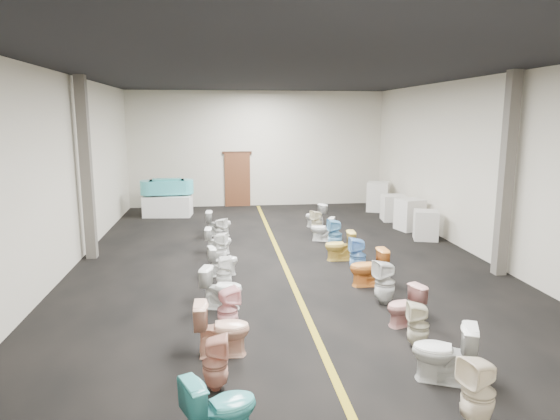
# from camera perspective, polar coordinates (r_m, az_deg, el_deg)

# --- Properties ---
(floor) EXTENTS (16.00, 16.00, 0.00)m
(floor) POSITION_cam_1_polar(r_m,az_deg,el_deg) (12.31, 0.35, -5.99)
(floor) COLOR black
(floor) RESTS_ON ground
(ceiling) EXTENTS (16.00, 16.00, 0.00)m
(ceiling) POSITION_cam_1_polar(r_m,az_deg,el_deg) (11.83, 0.37, 15.38)
(ceiling) COLOR black
(ceiling) RESTS_ON ground
(wall_back) EXTENTS (10.00, 0.00, 10.00)m
(wall_back) POSITION_cam_1_polar(r_m,az_deg,el_deg) (19.79, -2.61, 6.97)
(wall_back) COLOR beige
(wall_back) RESTS_ON ground
(wall_front) EXTENTS (10.00, 0.00, 10.00)m
(wall_front) POSITION_cam_1_polar(r_m,az_deg,el_deg) (4.19, 14.56, -7.51)
(wall_front) COLOR beige
(wall_front) RESTS_ON ground
(wall_left) EXTENTS (0.00, 16.00, 16.00)m
(wall_left) POSITION_cam_1_polar(r_m,az_deg,el_deg) (12.27, -23.53, 3.81)
(wall_left) COLOR beige
(wall_left) RESTS_ON ground
(wall_right) EXTENTS (0.00, 16.00, 16.00)m
(wall_right) POSITION_cam_1_polar(r_m,az_deg,el_deg) (13.44, 22.08, 4.44)
(wall_right) COLOR beige
(wall_right) RESTS_ON ground
(aisle_stripe) EXTENTS (0.12, 15.60, 0.01)m
(aisle_stripe) POSITION_cam_1_polar(r_m,az_deg,el_deg) (12.31, 0.35, -5.97)
(aisle_stripe) COLOR olive
(aisle_stripe) RESTS_ON floor
(back_door) EXTENTS (1.00, 0.10, 2.10)m
(back_door) POSITION_cam_1_polar(r_m,az_deg,el_deg) (19.80, -4.88, 3.46)
(back_door) COLOR #562D19
(back_door) RESTS_ON floor
(door_frame) EXTENTS (1.15, 0.08, 0.10)m
(door_frame) POSITION_cam_1_polar(r_m,az_deg,el_deg) (19.71, -4.93, 6.55)
(door_frame) COLOR #331C11
(door_frame) RESTS_ON back_door
(column_left) EXTENTS (0.25, 0.25, 4.50)m
(column_left) POSITION_cam_1_polar(r_m,az_deg,el_deg) (13.17, -21.27, 4.38)
(column_left) COLOR #59544C
(column_left) RESTS_ON floor
(column_right) EXTENTS (0.25, 0.25, 4.50)m
(column_right) POSITION_cam_1_polar(r_m,az_deg,el_deg) (12.03, 24.47, 3.61)
(column_right) COLOR #59544C
(column_right) RESTS_ON floor
(display_table) EXTENTS (1.74, 0.99, 0.74)m
(display_table) POSITION_cam_1_polar(r_m,az_deg,el_deg) (18.27, -12.70, 0.46)
(display_table) COLOR white
(display_table) RESTS_ON floor
(bathtub) EXTENTS (1.85, 0.78, 0.55)m
(bathtub) POSITION_cam_1_polar(r_m,az_deg,el_deg) (18.16, -12.79, 2.64)
(bathtub) COLOR #43B9C1
(bathtub) RESTS_ON display_table
(appliance_crate_a) EXTENTS (0.82, 0.82, 0.85)m
(appliance_crate_a) POSITION_cam_1_polar(r_m,az_deg,el_deg) (15.04, 16.32, -1.67)
(appliance_crate_a) COLOR beige
(appliance_crate_a) RESTS_ON floor
(appliance_crate_b) EXTENTS (0.87, 0.87, 0.98)m
(appliance_crate_b) POSITION_cam_1_polar(r_m,az_deg,el_deg) (16.16, 14.60, -0.50)
(appliance_crate_b) COLOR silver
(appliance_crate_b) RESTS_ON floor
(appliance_crate_c) EXTENTS (0.86, 0.86, 0.87)m
(appliance_crate_c) POSITION_cam_1_polar(r_m,az_deg,el_deg) (17.52, 12.85, 0.25)
(appliance_crate_c) COLOR silver
(appliance_crate_c) RESTS_ON floor
(appliance_crate_d) EXTENTS (1.01, 1.01, 1.10)m
(appliance_crate_d) POSITION_cam_1_polar(r_m,az_deg,el_deg) (19.11, 11.13, 1.51)
(appliance_crate_d) COLOR silver
(appliance_crate_d) RESTS_ON floor
(toilet_left_0) EXTENTS (0.93, 0.76, 0.83)m
(toilet_left_0) POSITION_cam_1_polar(r_m,az_deg,el_deg) (5.85, -6.76, -21.62)
(toilet_left_0) COLOR teal
(toilet_left_0) RESTS_ON floor
(toilet_left_1) EXTENTS (0.35, 0.34, 0.75)m
(toilet_left_1) POSITION_cam_1_polar(r_m,az_deg,el_deg) (6.83, -7.41, -16.97)
(toilet_left_1) COLOR tan
(toilet_left_1) RESTS_ON floor
(toilet_left_2) EXTENTS (0.83, 0.48, 0.83)m
(toilet_left_2) POSITION_cam_1_polar(r_m,az_deg,el_deg) (7.68, -6.63, -13.31)
(toilet_left_2) COLOR #E8AD91
(toilet_left_2) RESTS_ON floor
(toilet_left_3) EXTENTS (0.45, 0.45, 0.76)m
(toilet_left_3) POSITION_cam_1_polar(r_m,az_deg,el_deg) (8.45, -5.98, -11.27)
(toilet_left_3) COLOR #F4ADB0
(toilet_left_3) RESTS_ON floor
(toilet_left_4) EXTENTS (0.85, 0.62, 0.78)m
(toilet_left_4) POSITION_cam_1_polar(r_m,az_deg,el_deg) (9.43, -6.66, -8.85)
(toilet_left_4) COLOR white
(toilet_left_4) RESTS_ON floor
(toilet_left_5) EXTENTS (0.35, 0.35, 0.71)m
(toilet_left_5) POSITION_cam_1_polar(r_m,az_deg,el_deg) (10.39, -6.42, -7.18)
(toilet_left_5) COLOR white
(toilet_left_5) RESTS_ON floor
(toilet_left_6) EXTENTS (0.72, 0.49, 0.67)m
(toilet_left_6) POSITION_cam_1_polar(r_m,az_deg,el_deg) (11.33, -6.52, -5.77)
(toilet_left_6) COLOR white
(toilet_left_6) RESTS_ON floor
(toilet_left_7) EXTENTS (0.43, 0.42, 0.75)m
(toilet_left_7) POSITION_cam_1_polar(r_m,az_deg,el_deg) (12.26, -6.87, -4.31)
(toilet_left_7) COLOR white
(toilet_left_7) RESTS_ON floor
(toilet_left_8) EXTENTS (0.70, 0.44, 0.69)m
(toilet_left_8) POSITION_cam_1_polar(r_m,az_deg,el_deg) (13.09, -7.05, -3.48)
(toilet_left_8) COLOR white
(toilet_left_8) RESTS_ON floor
(toilet_left_9) EXTENTS (0.43, 0.42, 0.71)m
(toilet_left_9) POSITION_cam_1_polar(r_m,az_deg,el_deg) (14.17, -6.78, -2.34)
(toilet_left_9) COLOR white
(toilet_left_9) RESTS_ON floor
(toilet_left_10) EXTENTS (0.78, 0.49, 0.75)m
(toilet_left_10) POSITION_cam_1_polar(r_m,az_deg,el_deg) (15.01, -7.03, -1.52)
(toilet_left_10) COLOR silver
(toilet_left_10) RESTS_ON floor
(toilet_right_0) EXTENTS (0.48, 0.47, 0.85)m
(toilet_right_0) POSITION_cam_1_polar(r_m,az_deg,el_deg) (6.49, 21.68, -18.76)
(toilet_right_0) COLOR beige
(toilet_right_0) RESTS_ON floor
(toilet_right_1) EXTENTS (0.94, 0.76, 0.84)m
(toilet_right_1) POSITION_cam_1_polar(r_m,az_deg,el_deg) (7.28, 18.18, -15.20)
(toilet_right_1) COLOR silver
(toilet_right_1) RESTS_ON floor
(toilet_right_2) EXTENTS (0.39, 0.38, 0.73)m
(toilet_right_2) POSITION_cam_1_polar(r_m,az_deg,el_deg) (8.15, 15.52, -12.59)
(toilet_right_2) COLOR beige
(toilet_right_2) RESTS_ON floor
(toilet_right_3) EXTENTS (0.76, 0.58, 0.69)m
(toilet_right_3) POSITION_cam_1_polar(r_m,az_deg,el_deg) (8.92, 14.10, -10.59)
(toilet_right_3) COLOR #D3928C
(toilet_right_3) RESTS_ON floor
(toilet_right_4) EXTENTS (0.46, 0.45, 0.85)m
(toilet_right_4) POSITION_cam_1_polar(r_m,az_deg,el_deg) (9.76, 11.88, -8.11)
(toilet_right_4) COLOR silver
(toilet_right_4) RESTS_ON floor
(toilet_right_5) EXTENTS (0.79, 0.46, 0.80)m
(toilet_right_5) POSITION_cam_1_polar(r_m,az_deg,el_deg) (10.72, 10.06, -6.47)
(toilet_right_5) COLOR orange
(toilet_right_5) RESTS_ON floor
(toilet_right_6) EXTENTS (0.40, 0.39, 0.83)m
(toilet_right_6) POSITION_cam_1_polar(r_m,az_deg,el_deg) (11.50, 8.87, -5.16)
(toilet_right_6) COLOR #6CA8E6
(toilet_right_6) RESTS_ON floor
(toilet_right_7) EXTENTS (0.74, 0.44, 0.74)m
(toilet_right_7) POSITION_cam_1_polar(r_m,az_deg,el_deg) (12.47, 6.83, -4.07)
(toilet_right_7) COLOR #E6C04F
(toilet_right_7) RESTS_ON floor
(toilet_right_8) EXTENTS (0.40, 0.39, 0.84)m
(toilet_right_8) POSITION_cam_1_polar(r_m,az_deg,el_deg) (13.40, 6.31, -2.80)
(toilet_right_8) COLOR #6EB0DA
(toilet_right_8) RESTS_ON floor
(toilet_right_9) EXTENTS (0.78, 0.62, 0.70)m
(toilet_right_9) POSITION_cam_1_polar(r_m,az_deg,el_deg) (14.35, 4.87, -2.16)
(toilet_right_9) COLOR white
(toilet_right_9) RESTS_ON floor
(toilet_right_10) EXTENTS (0.43, 0.43, 0.72)m
(toilet_right_10) POSITION_cam_1_polar(r_m,az_deg,el_deg) (15.19, 4.21, -1.39)
(toilet_right_10) COLOR beige
(toilet_right_10) RESTS_ON floor
(toilet_right_11) EXTENTS (0.79, 0.62, 0.71)m
(toilet_right_11) POSITION_cam_1_polar(r_m,az_deg,el_deg) (16.23, 4.08, -0.62)
(toilet_right_11) COLOR silver
(toilet_right_11) RESTS_ON floor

